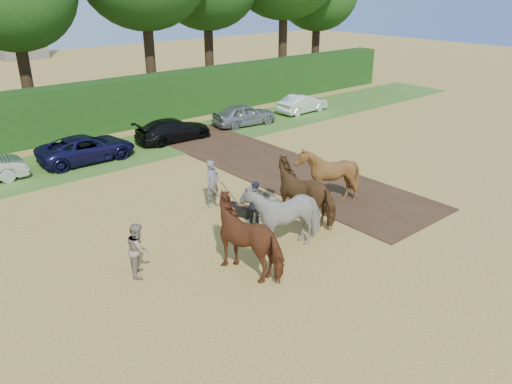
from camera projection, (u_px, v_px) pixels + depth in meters
The scene contains 8 objects.
ground at pixel (370, 225), 18.75m from camera, with size 120.00×120.00×0.00m, color gold.
earth_strip at pixel (275, 167), 24.56m from camera, with size 4.50×17.00×0.05m, color #472D1C.
grass_verge at pixel (174, 141), 28.59m from camera, with size 50.00×5.00×0.03m, color #38601E.
hedgerow at pixel (134, 102), 31.18m from camera, with size 46.00×1.60×3.00m, color #14380F.
spectator_near at pixel (138, 249), 15.27m from camera, with size 0.84×0.65×1.73m, color tan.
spectator_far at pixel (255, 205), 18.09m from camera, with size 1.09×0.46×1.87m, color #252731.
plough_team at pixel (293, 201), 17.88m from camera, with size 7.88×6.50×2.36m.
parked_cars at pixel (157, 133), 27.68m from camera, with size 25.01×2.42×1.45m.
Camera 1 is at (-14.13, -10.05, 8.42)m, focal length 35.00 mm.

